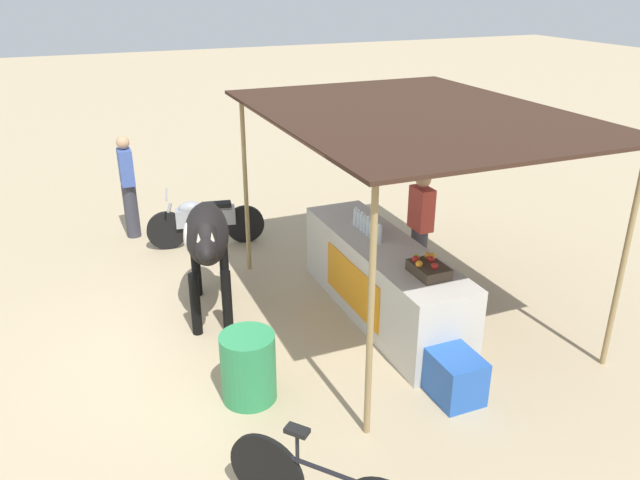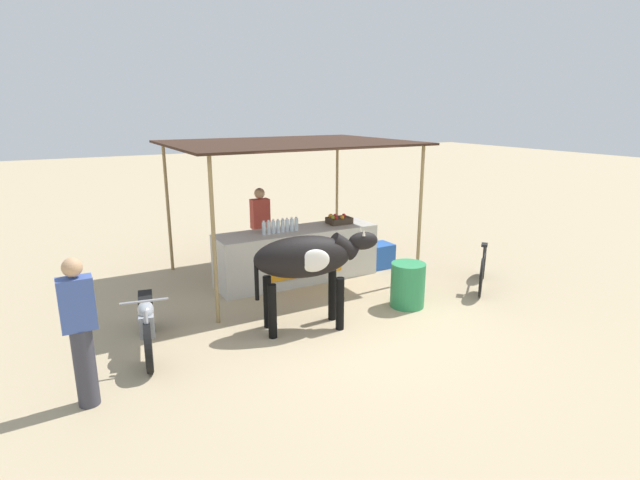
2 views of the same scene
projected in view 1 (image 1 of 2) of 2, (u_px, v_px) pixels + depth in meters
ground_plane at (208, 351)px, 7.03m from camera, size 60.00×60.00×0.00m
stall_counter at (382, 279)px, 7.62m from camera, size 3.00×0.82×0.96m
stall_awning at (413, 120)px, 6.96m from camera, size 4.20×3.20×2.52m
water_bottle_row at (367, 225)px, 7.67m from camera, size 0.70×0.07×0.25m
fruit_crate at (428, 268)px, 6.64m from camera, size 0.44×0.32×0.18m
vendor_behind_counter at (420, 231)px, 8.08m from camera, size 0.34×0.22×1.65m
cooler_box at (453, 375)px, 6.22m from camera, size 0.60×0.44×0.48m
water_barrel at (248, 367)px, 6.14m from camera, size 0.55×0.55×0.72m
cow at (207, 238)px, 7.39m from camera, size 1.85×0.81×1.44m
motorcycle_parked at (204, 220)px, 9.61m from camera, size 0.56×1.79×0.90m
passerby_on_street at (128, 186)px, 9.78m from camera, size 0.34×0.22×1.65m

